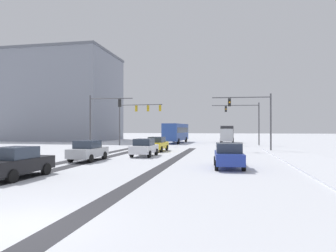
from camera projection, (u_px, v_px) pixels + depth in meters
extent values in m
plane|color=silver|center=(13.00, 228.00, 7.68)|extent=(300.00, 300.00, 0.00)
cube|color=#38383D|center=(92.00, 161.00, 23.43)|extent=(1.06, 33.17, 0.01)
cube|color=#38383D|center=(169.00, 163.00, 22.25)|extent=(0.89, 33.17, 0.01)
cube|color=#38383D|center=(72.00, 160.00, 23.76)|extent=(1.08, 33.17, 0.01)
cube|color=white|center=(329.00, 168.00, 18.77)|extent=(4.00, 33.17, 0.12)
cylinder|color=#47474C|center=(90.00, 123.00, 35.36)|extent=(0.18, 0.18, 6.50)
cylinder|color=#47474C|center=(111.00, 98.00, 35.06)|extent=(5.15, 0.45, 0.12)
cube|color=black|center=(120.00, 103.00, 34.93)|extent=(0.33, 0.26, 0.90)
sphere|color=black|center=(120.00, 101.00, 35.09)|extent=(0.20, 0.20, 0.20)
sphere|color=orange|center=(120.00, 103.00, 35.09)|extent=(0.20, 0.20, 0.20)
sphere|color=black|center=(120.00, 106.00, 35.08)|extent=(0.20, 0.20, 0.20)
cylinder|color=#47474C|center=(120.00, 124.00, 45.18)|extent=(0.18, 0.18, 6.50)
cylinder|color=#47474C|center=(141.00, 105.00, 44.43)|extent=(6.71, 0.42, 0.12)
cube|color=#B79319|center=(136.00, 109.00, 44.58)|extent=(0.33, 0.25, 0.90)
sphere|color=black|center=(137.00, 107.00, 44.74)|extent=(0.20, 0.20, 0.20)
sphere|color=orange|center=(137.00, 109.00, 44.73)|extent=(0.20, 0.20, 0.20)
sphere|color=black|center=(137.00, 111.00, 44.73)|extent=(0.20, 0.20, 0.20)
cube|color=#B79319|center=(148.00, 108.00, 44.15)|extent=(0.33, 0.25, 0.90)
sphere|color=black|center=(148.00, 106.00, 44.31)|extent=(0.20, 0.20, 0.20)
sphere|color=orange|center=(148.00, 108.00, 44.30)|extent=(0.20, 0.20, 0.20)
sphere|color=black|center=(148.00, 110.00, 44.30)|extent=(0.20, 0.20, 0.20)
cube|color=#B79319|center=(160.00, 108.00, 43.72)|extent=(0.33, 0.25, 0.90)
sphere|color=black|center=(160.00, 106.00, 43.88)|extent=(0.20, 0.20, 0.20)
sphere|color=orange|center=(160.00, 108.00, 43.87)|extent=(0.20, 0.20, 0.20)
sphere|color=black|center=(160.00, 110.00, 43.87)|extent=(0.20, 0.20, 0.20)
cylinder|color=#47474C|center=(271.00, 122.00, 33.38)|extent=(0.18, 0.18, 6.50)
cylinder|color=#47474C|center=(241.00, 97.00, 33.84)|extent=(6.51, 0.50, 0.12)
cube|color=black|center=(229.00, 102.00, 34.00)|extent=(0.33, 0.26, 0.90)
sphere|color=black|center=(230.00, 100.00, 33.85)|extent=(0.20, 0.20, 0.20)
sphere|color=orange|center=(230.00, 102.00, 33.85)|extent=(0.20, 0.20, 0.20)
sphere|color=black|center=(230.00, 105.00, 33.84)|extent=(0.20, 0.20, 0.20)
cylinder|color=#47474C|center=(259.00, 124.00, 45.17)|extent=(0.18, 0.18, 6.50)
cylinder|color=#47474C|center=(235.00, 105.00, 45.61)|extent=(7.07, 0.62, 0.12)
cube|color=black|center=(226.00, 109.00, 45.78)|extent=(0.34, 0.26, 0.90)
sphere|color=black|center=(226.00, 107.00, 45.62)|extent=(0.20, 0.20, 0.20)
sphere|color=orange|center=(226.00, 109.00, 45.62)|extent=(0.20, 0.20, 0.20)
sphere|color=black|center=(226.00, 111.00, 45.62)|extent=(0.20, 0.20, 0.20)
cube|color=yellow|center=(157.00, 145.00, 33.45)|extent=(1.87, 4.17, 0.70)
cube|color=#2D3847|center=(157.00, 140.00, 33.31)|extent=(1.64, 1.96, 0.60)
cylinder|color=black|center=(153.00, 148.00, 34.87)|extent=(0.25, 0.65, 0.64)
cylinder|color=black|center=(167.00, 148.00, 34.50)|extent=(0.25, 0.65, 0.64)
cylinder|color=black|center=(147.00, 149.00, 32.39)|extent=(0.25, 0.65, 0.64)
cylinder|color=black|center=(161.00, 149.00, 32.02)|extent=(0.25, 0.65, 0.64)
cube|color=silver|center=(144.00, 149.00, 27.39)|extent=(1.74, 4.12, 0.70)
cube|color=#2D3847|center=(144.00, 142.00, 27.25)|extent=(1.58, 1.92, 0.60)
cylinder|color=black|center=(140.00, 152.00, 28.79)|extent=(0.23, 0.64, 0.64)
cylinder|color=black|center=(156.00, 152.00, 28.47)|extent=(0.23, 0.64, 0.64)
cylinder|color=black|center=(132.00, 154.00, 26.30)|extent=(0.23, 0.64, 0.64)
cylinder|color=black|center=(149.00, 154.00, 25.98)|extent=(0.23, 0.64, 0.64)
cube|color=#B7BABF|center=(88.00, 152.00, 23.52)|extent=(1.72, 4.11, 0.70)
cube|color=#2D3847|center=(87.00, 144.00, 23.37)|extent=(1.57, 1.91, 0.60)
cylinder|color=black|center=(86.00, 155.00, 24.92)|extent=(0.22, 0.64, 0.64)
cylinder|color=black|center=(104.00, 156.00, 24.60)|extent=(0.22, 0.64, 0.64)
cylinder|color=black|center=(71.00, 158.00, 22.42)|extent=(0.22, 0.64, 0.64)
cylinder|color=black|center=(91.00, 159.00, 22.11)|extent=(0.22, 0.64, 0.64)
cube|color=#233899|center=(229.00, 158.00, 19.27)|extent=(1.93, 4.19, 0.70)
cube|color=#2D3847|center=(229.00, 148.00, 19.13)|extent=(1.66, 1.98, 0.60)
cylinder|color=black|center=(215.00, 161.00, 20.64)|extent=(0.26, 0.65, 0.64)
cylinder|color=black|center=(239.00, 161.00, 20.42)|extent=(0.26, 0.65, 0.64)
cylinder|color=black|center=(216.00, 165.00, 18.12)|extent=(0.26, 0.65, 0.64)
cylinder|color=black|center=(244.00, 166.00, 17.90)|extent=(0.26, 0.65, 0.64)
cube|color=black|center=(17.00, 165.00, 15.39)|extent=(1.86, 4.16, 0.70)
cube|color=#2D3847|center=(15.00, 153.00, 15.25)|extent=(1.63, 1.96, 0.60)
cylinder|color=black|center=(21.00, 168.00, 16.81)|extent=(0.24, 0.65, 0.64)
cylinder|color=black|center=(46.00, 169.00, 16.44)|extent=(0.24, 0.65, 0.64)
cylinder|color=black|center=(12.00, 176.00, 13.96)|extent=(0.24, 0.65, 0.64)
cube|color=#284793|center=(176.00, 132.00, 52.68)|extent=(3.01, 11.10, 2.90)
cube|color=#283342|center=(176.00, 130.00, 52.68)|extent=(3.01, 10.23, 0.90)
cylinder|color=black|center=(178.00, 141.00, 48.65)|extent=(0.34, 0.97, 0.96)
cylinder|color=black|center=(164.00, 141.00, 49.21)|extent=(0.34, 0.97, 0.96)
cylinder|color=black|center=(186.00, 140.00, 55.60)|extent=(0.34, 0.97, 0.96)
cylinder|color=black|center=(174.00, 139.00, 56.16)|extent=(0.34, 0.97, 0.96)
cube|color=#B7BABF|center=(227.00, 135.00, 50.21)|extent=(2.17, 2.26, 2.10)
cube|color=#333338|center=(227.00, 133.00, 53.82)|extent=(2.36, 5.26, 2.60)
cylinder|color=black|center=(233.00, 141.00, 50.41)|extent=(0.31, 0.85, 0.84)
cylinder|color=black|center=(221.00, 141.00, 50.85)|extent=(0.31, 0.85, 0.84)
cylinder|color=black|center=(233.00, 140.00, 54.98)|extent=(0.31, 0.85, 0.84)
cylinder|color=black|center=(222.00, 140.00, 55.43)|extent=(0.31, 0.85, 0.84)
cube|color=gray|center=(59.00, 98.00, 65.30)|extent=(23.98, 16.60, 18.31)
cube|color=slate|center=(59.00, 56.00, 65.38)|extent=(24.28, 16.90, 0.50)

